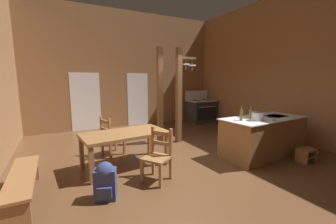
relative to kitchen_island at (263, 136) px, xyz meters
name	(u,v)px	position (x,y,z in m)	size (l,w,h in m)	color
ground_plane	(186,162)	(-1.84, 0.54, -0.51)	(7.93, 9.16, 0.10)	brown
wall_back	(128,70)	(-1.84, 4.79, 1.71)	(7.93, 0.14, 4.35)	#93663F
wall_right	(293,67)	(1.79, 0.54, 1.71)	(0.14, 9.16, 4.35)	#93663F
glazed_door_back_left	(86,102)	(-3.45, 4.71, 0.56)	(1.00, 0.01, 2.05)	white
glazed_panel_back_right	(138,99)	(-1.49, 4.71, 0.56)	(0.84, 0.01, 2.05)	white
kitchen_island	(263,136)	(0.00, 0.00, 0.00)	(2.21, 1.09, 0.92)	brown
stove_range	(201,111)	(1.07, 3.95, 0.02)	(1.14, 0.83, 1.32)	#292929
support_post_with_pot_rack	(180,92)	(-1.22, 1.90, 1.00)	(0.65, 0.23, 2.70)	brown
support_post_center	(160,96)	(-1.78, 2.05, 0.89)	(0.14, 0.14, 2.70)	brown
step_stool	(306,154)	(0.50, -0.76, -0.28)	(0.37, 0.29, 0.30)	olive
dining_table	(125,137)	(-3.16, 0.85, 0.19)	(1.79, 1.08, 0.74)	brown
ladderback_chair_near_window	(111,137)	(-3.26, 1.70, -0.01)	(0.55, 0.55, 0.95)	olive
ladderback_chair_by_post	(158,156)	(-2.80, -0.01, -0.01)	(0.61, 0.61, 0.95)	olive
bench_along_left_wall	(23,183)	(-4.89, 0.26, -0.15)	(0.38, 1.67, 0.44)	brown
backpack	(105,180)	(-3.79, -0.22, -0.15)	(0.38, 0.37, 0.60)	navy
stockpot_on_counter	(257,116)	(-0.44, -0.16, 0.56)	(0.32, 0.25, 0.19)	silver
mixing_bowl_on_counter	(270,119)	(-0.15, -0.27, 0.49)	(0.18, 0.18, 0.07)	silver
bottle_tall_on_counter	(241,115)	(-0.77, -0.01, 0.59)	(0.07, 0.07, 0.32)	brown
bottle_short_on_counter	(251,114)	(-0.37, 0.08, 0.57)	(0.06, 0.06, 0.27)	brown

